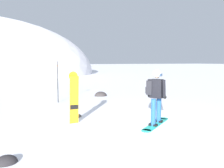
% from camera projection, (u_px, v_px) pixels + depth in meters
% --- Properties ---
extents(ground_plane, '(300.00, 300.00, 0.00)m').
position_uv_depth(ground_plane, '(146.00, 126.00, 6.75)').
color(ground_plane, white).
extents(snowboarder_main, '(1.55, 1.18, 1.71)m').
position_uv_depth(snowboarder_main, '(156.00, 95.00, 6.79)').
color(snowboarder_main, '#23B7A3').
rests_on(snowboarder_main, ground).
extents(spare_snowboard, '(0.28, 0.19, 1.65)m').
position_uv_depth(spare_snowboard, '(74.00, 97.00, 6.89)').
color(spare_snowboard, orange).
rests_on(spare_snowboard, ground).
extents(piste_marker_near, '(0.20, 0.20, 2.02)m').
position_uv_depth(piste_marker_near, '(58.00, 79.00, 10.47)').
color(piste_marker_near, black).
rests_on(piste_marker_near, ground).
extents(rock_dark, '(0.43, 0.37, 0.30)m').
position_uv_depth(rock_dark, '(6.00, 163.00, 4.26)').
color(rock_dark, '#282628').
rests_on(rock_dark, ground).
extents(rock_mid, '(0.36, 0.31, 0.25)m').
position_uv_depth(rock_mid, '(76.00, 117.00, 7.81)').
color(rock_mid, '#4C4742').
rests_on(rock_mid, ground).
extents(rock_small, '(0.72, 0.61, 0.50)m').
position_uv_depth(rock_small, '(101.00, 96.00, 12.58)').
color(rock_small, '#383333').
rests_on(rock_small, ground).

